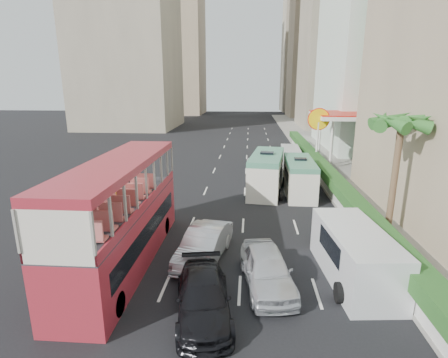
# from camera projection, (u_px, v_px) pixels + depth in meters

# --- Properties ---
(ground_plane) EXTENTS (200.00, 200.00, 0.00)m
(ground_plane) POSITION_uv_depth(u_px,v_px,m) (249.00, 266.00, 16.57)
(ground_plane) COLOR black
(ground_plane) RESTS_ON ground
(double_decker_bus) EXTENTS (2.50, 11.00, 5.06)m
(double_decker_bus) POSITION_uv_depth(u_px,v_px,m) (122.00, 213.00, 16.34)
(double_decker_bus) COLOR #A52431
(double_decker_bus) RESTS_ON ground
(car_silver_lane_a) EXTENTS (2.61, 5.08, 1.60)m
(car_silver_lane_a) POSITION_uv_depth(u_px,v_px,m) (204.00, 259.00, 17.26)
(car_silver_lane_a) COLOR silver
(car_silver_lane_a) RESTS_ON ground
(car_silver_lane_b) EXTENTS (2.63, 4.98, 1.61)m
(car_silver_lane_b) POSITION_uv_depth(u_px,v_px,m) (266.00, 286.00, 14.97)
(car_silver_lane_b) COLOR silver
(car_silver_lane_b) RESTS_ON ground
(car_black) EXTENTS (2.76, 5.12, 1.41)m
(car_black) POSITION_uv_depth(u_px,v_px,m) (204.00, 314.00, 13.13)
(car_black) COLOR black
(car_black) RESTS_ON ground
(van_asset) EXTENTS (2.98, 4.91, 1.27)m
(van_asset) POSITION_uv_depth(u_px,v_px,m) (261.00, 171.00, 34.99)
(van_asset) COLOR silver
(van_asset) RESTS_ON ground
(minibus_near) EXTENTS (3.23, 7.15, 3.06)m
(minibus_near) POSITION_uv_depth(u_px,v_px,m) (266.00, 173.00, 27.96)
(minibus_near) COLOR silver
(minibus_near) RESTS_ON ground
(minibus_far) EXTENTS (2.16, 6.17, 2.72)m
(minibus_far) POSITION_uv_depth(u_px,v_px,m) (299.00, 177.00, 27.32)
(minibus_far) COLOR silver
(minibus_far) RESTS_ON ground
(panel_van_near) EXTENTS (2.81, 5.93, 2.30)m
(panel_van_near) POSITION_uv_depth(u_px,v_px,m) (355.00, 255.00, 15.27)
(panel_van_near) COLOR silver
(panel_van_near) RESTS_ON ground
(panel_van_far) EXTENTS (2.00, 4.67, 1.84)m
(panel_van_far) POSITION_uv_depth(u_px,v_px,m) (290.00, 156.00, 37.77)
(panel_van_far) COLOR silver
(panel_van_far) RESTS_ON ground
(sidewalk) EXTENTS (6.00, 120.00, 0.18)m
(sidewalk) POSITION_uv_depth(u_px,v_px,m) (329.00, 159.00, 39.98)
(sidewalk) COLOR #99968C
(sidewalk) RESTS_ON ground
(kerb_wall) EXTENTS (0.30, 44.00, 1.00)m
(kerb_wall) POSITION_uv_depth(u_px,v_px,m) (324.00, 179.00, 29.43)
(kerb_wall) COLOR silver
(kerb_wall) RESTS_ON sidewalk
(hedge) EXTENTS (1.10, 44.00, 0.70)m
(hedge) POSITION_uv_depth(u_px,v_px,m) (324.00, 169.00, 29.21)
(hedge) COLOR #2D6626
(hedge) RESTS_ON kerb_wall
(palm_tree) EXTENTS (0.36, 0.36, 6.40)m
(palm_tree) POSITION_uv_depth(u_px,v_px,m) (394.00, 179.00, 18.99)
(palm_tree) COLOR brown
(palm_tree) RESTS_ON sidewalk
(shell_station) EXTENTS (6.50, 8.00, 5.50)m
(shell_station) POSITION_uv_depth(u_px,v_px,m) (344.00, 139.00, 37.29)
(shell_station) COLOR silver
(shell_station) RESTS_ON ground
(tower_far_a) EXTENTS (14.00, 14.00, 44.00)m
(tower_far_a) POSITION_uv_depth(u_px,v_px,m) (319.00, 29.00, 88.57)
(tower_far_a) COLOR tan
(tower_far_a) RESTS_ON ground
(tower_far_b) EXTENTS (14.00, 14.00, 40.00)m
(tower_far_b) POSITION_uv_depth(u_px,v_px,m) (305.00, 47.00, 110.27)
(tower_far_b) COLOR tan
(tower_far_b) RESTS_ON ground
(tower_left_b) EXTENTS (16.00, 16.00, 46.00)m
(tower_left_b) POSITION_uv_depth(u_px,v_px,m) (174.00, 31.00, 98.77)
(tower_left_b) COLOR tan
(tower_left_b) RESTS_ON ground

